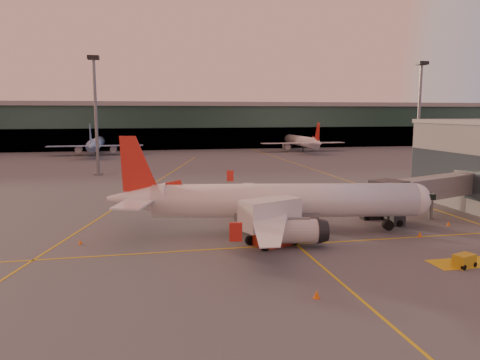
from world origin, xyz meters
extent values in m
plane|color=#4C4F54|center=(0.00, 0.00, 0.00)|extent=(600.00, 600.00, 0.00)
cube|color=gold|center=(0.00, 5.00, 0.01)|extent=(80.00, 0.25, 0.01)
cube|color=gold|center=(-10.00, 45.00, 0.01)|extent=(31.30, 115.98, 0.01)
cube|color=gold|center=(30.00, 70.00, 0.01)|extent=(0.25, 160.00, 0.01)
cube|color=gold|center=(5.00, -8.00, 0.01)|extent=(0.25, 30.00, 0.01)
cube|color=gold|center=(18.00, -4.00, 0.01)|extent=(6.00, 3.00, 0.01)
cube|color=#19382D|center=(0.00, 142.00, 8.00)|extent=(400.00, 18.00, 16.00)
cube|color=gray|center=(0.00, 142.00, 16.80)|extent=(400.00, 20.00, 1.60)
cube|color=black|center=(0.00, 133.50, 4.00)|extent=(400.00, 1.00, 8.00)
cube|color=#2D3D47|center=(33.05, 18.00, 5.00)|extent=(0.30, 21.60, 6.00)
cylinder|color=slate|center=(-20.00, 66.00, 12.50)|extent=(0.70, 0.70, 25.00)
cube|color=black|center=(-20.00, 66.00, 25.20)|extent=(2.40, 2.40, 0.80)
cube|color=slate|center=(-20.00, 66.00, 0.25)|extent=(1.60, 1.60, 0.50)
cylinder|color=slate|center=(55.00, 62.00, 12.50)|extent=(0.70, 0.70, 25.00)
cube|color=black|center=(55.00, 62.00, 25.20)|extent=(2.40, 2.40, 0.80)
cube|color=slate|center=(55.00, 62.00, 0.25)|extent=(1.60, 1.60, 0.50)
cylinder|color=white|center=(5.19, 9.68, 3.81)|extent=(29.88, 8.85, 3.81)
sphere|color=white|center=(19.80, 7.13, 3.81)|extent=(3.73, 3.73, 3.73)
cube|color=black|center=(20.87, 6.94, 4.28)|extent=(2.11, 2.73, 0.67)
cone|color=white|center=(-11.21, 12.55, 4.09)|extent=(7.04, 4.68, 3.62)
cube|color=white|center=(-11.41, 9.28, 4.19)|extent=(4.82, 6.80, 0.19)
cylinder|color=silver|center=(4.91, 3.86, 1.71)|extent=(4.35, 3.12, 2.48)
cylinder|color=black|center=(2.62, 7.62, 0.86)|extent=(1.92, 1.61, 1.71)
cylinder|color=black|center=(2.62, 7.62, 1.38)|extent=(0.34, 0.34, 1.05)
cube|color=white|center=(-10.29, 15.69, 4.19)|extent=(3.28, 6.25, 0.19)
cylinder|color=silver|center=(6.90, 15.26, 1.71)|extent=(4.35, 3.12, 2.48)
cylinder|color=black|center=(3.48, 12.49, 0.86)|extent=(1.92, 1.61, 1.71)
cylinder|color=black|center=(3.48, 12.49, 1.38)|extent=(0.34, 0.34, 1.05)
cube|color=slate|center=(4.12, 9.87, 2.57)|extent=(9.79, 4.62, 1.52)
cylinder|color=black|center=(16.95, 7.63, 0.86)|extent=(1.31, 0.96, 1.20)
cube|color=slate|center=(25.85, 12.72, 4.11)|extent=(17.27, 8.98, 2.70)
cube|color=#2D3035|center=(18.20, 10.03, 4.11)|extent=(4.42, 4.42, 3.00)
cube|color=#2D3035|center=(19.70, 10.93, 1.20)|extent=(1.60, 2.40, 2.40)
cylinder|color=black|center=(19.70, 9.83, 0.40)|extent=(0.80, 0.40, 0.80)
cylinder|color=black|center=(19.70, 12.03, 0.40)|extent=(0.80, 0.40, 0.80)
cylinder|color=slate|center=(25.85, 12.72, 1.40)|extent=(0.50, 0.50, 2.81)
cylinder|color=slate|center=(34.00, 16.00, 4.11)|extent=(4.40, 4.40, 3.00)
cylinder|color=slate|center=(34.00, 16.00, 1.40)|extent=(2.40, 2.40, 2.81)
cube|color=#A12617|center=(2.52, 5.37, 0.81)|extent=(4.21, 3.74, 1.63)
cube|color=silver|center=(2.22, 5.25, 3.36)|extent=(6.85, 4.93, 3.04)
cylinder|color=black|center=(1.22, 3.42, 0.49)|extent=(1.05, 0.73, 0.98)
cylinder|color=black|center=(4.83, 4.92, 0.49)|extent=(1.05, 0.73, 0.98)
cube|color=gold|center=(17.33, -4.96, 0.58)|extent=(2.22, 1.75, 1.17)
cylinder|color=black|center=(16.76, -5.68, 0.24)|extent=(0.54, 0.39, 0.49)
cylinder|color=black|center=(18.22, -5.16, 0.24)|extent=(0.54, 0.39, 0.49)
cube|color=black|center=(18.51, 14.22, 0.48)|extent=(3.06, 1.78, 0.96)
cube|color=gold|center=(18.51, 14.22, 1.13)|extent=(1.32, 1.48, 0.78)
cylinder|color=black|center=(17.42, 13.61, 0.30)|extent=(0.63, 0.31, 0.61)
cylinder|color=black|center=(19.50, 13.45, 0.30)|extent=(0.63, 0.31, 0.61)
cone|color=orange|center=(25.84, 9.01, 0.27)|extent=(0.43, 0.43, 0.54)
cube|color=orange|center=(25.84, 9.01, 0.01)|extent=(0.37, 0.37, 0.03)
cone|color=orange|center=(-17.10, 9.78, 0.25)|extent=(0.40, 0.40, 0.50)
cube|color=orange|center=(-17.10, 9.78, 0.01)|extent=(0.34, 0.34, 0.03)
cone|color=orange|center=(1.89, -8.94, 0.32)|extent=(0.50, 0.50, 0.64)
cube|color=orange|center=(1.89, -8.94, 0.02)|extent=(0.44, 0.44, 0.03)
cone|color=orange|center=(4.57, 27.11, 0.31)|extent=(0.48, 0.48, 0.62)
cube|color=orange|center=(4.57, 27.11, 0.02)|extent=(0.42, 0.42, 0.03)
cone|color=orange|center=(19.40, 5.05, 0.30)|extent=(0.47, 0.47, 0.59)
cube|color=orange|center=(19.40, 5.05, 0.02)|extent=(0.40, 0.40, 0.03)
camera|label=1|loc=(-10.47, -40.10, 13.66)|focal=35.00mm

